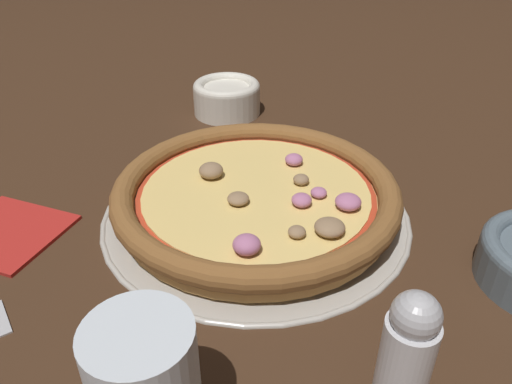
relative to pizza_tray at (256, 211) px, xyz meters
The scene contains 6 objects.
ground_plane 0.00m from the pizza_tray, ahead, with size 3.00×3.00×0.00m, color #3D2616.
pizza_tray is the anchor object (origin of this frame).
pizza 0.02m from the pizza_tray, 169.07° to the left, with size 0.32×0.32×0.04m.
bowl_far 0.29m from the pizza_tray, 43.56° to the right, with size 0.11×0.11×0.05m.
napkin 0.27m from the pizza_tray, 45.49° to the left, with size 0.14×0.13×0.01m.
pepper_shaker 0.28m from the pizza_tray, 148.36° to the left, with size 0.04×0.04×0.12m.
Camera 1 is at (-0.28, 0.38, 0.33)m, focal length 35.00 mm.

